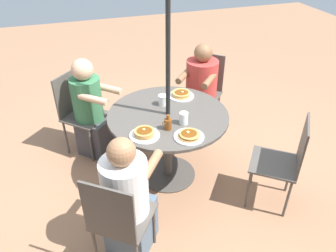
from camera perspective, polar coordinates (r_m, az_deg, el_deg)
ground_plane at (r=3.47m, az=0.00°, el=-8.36°), size 12.00×12.00×0.00m
patio_table at (r=3.10m, az=0.00°, el=0.10°), size 1.13×1.13×0.74m
umbrella_pole at (r=2.84m, az=0.00°, el=8.81°), size 0.04×0.04×2.26m
patio_chair_north at (r=2.41m, az=-8.75°, el=-15.60°), size 0.56×0.56×0.90m
diner_north at (r=2.52m, az=-6.96°, el=-13.05°), size 0.54×0.56×1.09m
patio_chair_east at (r=3.03m, az=19.76°, el=-5.40°), size 0.56×0.56×0.90m
patio_chair_south at (r=4.03m, az=6.44°, el=6.70°), size 0.57×0.57×0.90m
diner_south at (r=3.89m, az=5.59°, el=5.50°), size 0.59×0.60×1.11m
patio_chair_west at (r=3.69m, az=-15.39°, el=2.88°), size 0.57×0.57×0.90m
diner_west at (r=3.58m, az=-13.31°, el=2.40°), size 0.55×0.55×1.11m
pancake_plate_a at (r=2.73m, az=-4.12°, el=-1.32°), size 0.25×0.25×0.07m
pancake_plate_b at (r=2.71m, az=3.68°, el=-1.68°), size 0.25×0.25×0.05m
pancake_plate_c at (r=3.31m, az=2.32°, el=5.48°), size 0.25×0.25×0.06m
syrup_bottle at (r=2.79m, az=-0.02°, el=0.41°), size 0.08×0.06×0.14m
coffee_cup at (r=3.15m, az=-0.87°, el=4.54°), size 0.09×0.09×0.10m
drinking_glass_a at (r=2.86m, az=2.75°, el=1.36°), size 0.08×0.08×0.11m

